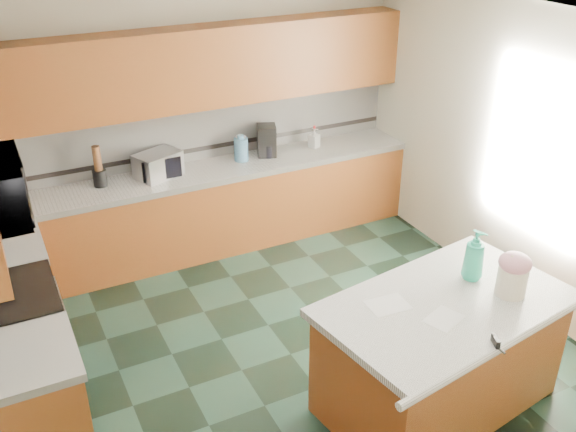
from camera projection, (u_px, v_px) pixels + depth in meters
floor at (291, 354)px, 5.42m from camera, size 4.60×4.60×0.00m
ceiling at (291, 28)px, 4.17m from camera, size 4.60×4.60×0.00m
wall_back at (190, 121)px, 6.63m from camera, size 4.60×0.04×2.70m
wall_front at (518, 417)px, 2.95m from camera, size 4.60×0.04×2.70m
wall_right at (523, 159)px, 5.71m from camera, size 0.04×4.60×2.70m
back_base_cab at (206, 212)px, 6.80m from camera, size 4.60×0.60×0.86m
back_countertop at (203, 173)px, 6.59m from camera, size 4.60×0.64×0.06m
back_upper_cab at (192, 68)px, 6.21m from camera, size 4.60×0.33×0.78m
back_backsplash at (192, 132)px, 6.66m from camera, size 4.60×0.02×0.63m
back_accent_band at (193, 150)px, 6.74m from camera, size 4.60×0.01×0.05m
left_base_cab_rear at (13, 295)px, 5.45m from camera, size 0.60×0.82×0.86m
left_counter_rear at (1, 248)px, 5.23m from camera, size 0.64×0.82×0.06m
left_base_cab_front at (37, 413)px, 4.23m from camera, size 0.60×0.72×0.86m
left_counter_front at (24, 358)px, 4.02m from camera, size 0.64×0.72×0.06m
range_body at (24, 347)px, 4.81m from camera, size 0.60×0.76×0.88m
range_oven_door at (64, 340)px, 4.95m from camera, size 0.02×0.68×0.55m
range_cooktop at (11, 296)px, 4.60m from camera, size 0.62×0.78×0.04m
range_handle at (60, 299)px, 4.78m from camera, size 0.02×0.66×0.02m
island_base at (439, 356)px, 4.74m from camera, size 1.81×1.21×0.86m
island_top at (446, 305)px, 4.52m from camera, size 1.93×1.33×0.06m
island_bullnose at (500, 348)px, 4.10m from camera, size 1.77×0.34×0.06m
treat_jar at (512, 280)px, 4.55m from camera, size 0.27×0.27×0.22m
treat_jar_lid at (515, 263)px, 4.48m from camera, size 0.23×0.23×0.14m
treat_jar_knob at (516, 257)px, 4.46m from camera, size 0.08×0.03×0.03m
treat_jar_knob_end_l at (512, 258)px, 4.44m from camera, size 0.04×0.04×0.04m
treat_jar_knob_end_r at (521, 256)px, 4.47m from camera, size 0.04×0.04×0.04m
soap_bottle_island at (474, 255)px, 4.69m from camera, size 0.20×0.20×0.40m
paper_sheet_a at (444, 319)px, 4.33m from camera, size 0.30×0.27×0.00m
paper_sheet_b at (388, 305)px, 4.47m from camera, size 0.30×0.23×0.00m
clamp_body at (495, 343)px, 4.09m from camera, size 0.06×0.10×0.09m
clamp_handle at (501, 351)px, 4.05m from camera, size 0.02×0.07×0.02m
knife_block at (14, 191)px, 5.85m from camera, size 0.15×0.19×0.27m
utensil_crock at (100, 178)px, 6.20m from camera, size 0.13×0.13×0.17m
utensil_bundle at (97, 158)px, 6.10m from camera, size 0.08×0.08×0.24m
toaster_oven at (158, 165)px, 6.38m from camera, size 0.51×0.44×0.25m
toaster_oven_door at (162, 170)px, 6.27m from camera, size 0.39×0.01×0.21m
paper_towel at (241, 148)px, 6.79m from camera, size 0.11×0.11×0.25m
paper_towel_base at (242, 158)px, 6.84m from camera, size 0.17×0.17×0.01m
water_jug at (241, 150)px, 6.75m from camera, size 0.15×0.15×0.25m
water_jug_neck at (241, 137)px, 6.68m from camera, size 0.07×0.07×0.04m
coffee_maker at (267, 140)px, 6.86m from camera, size 0.26×0.27×0.33m
coffee_carafe at (269, 150)px, 6.87m from camera, size 0.14×0.14×0.14m
soap_bottle_back at (314, 138)px, 7.09m from camera, size 0.13×0.13×0.22m
soap_back_cap at (314, 127)px, 7.03m from camera, size 0.02×0.02×0.03m
window_light_proxy at (541, 151)px, 5.47m from camera, size 0.02×1.40×1.10m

